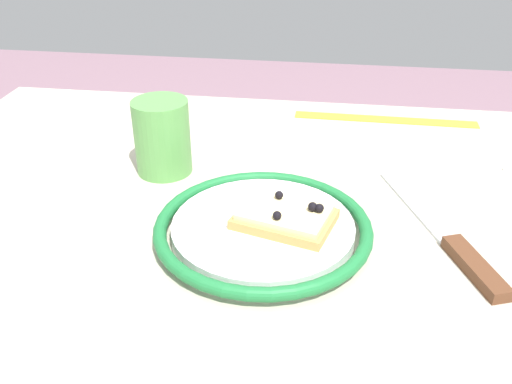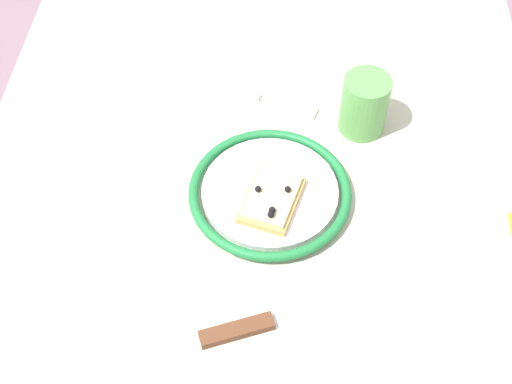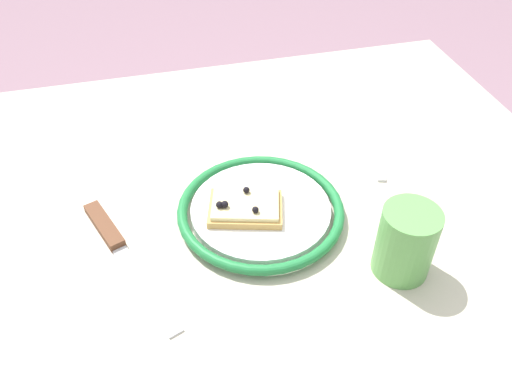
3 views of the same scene
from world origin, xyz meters
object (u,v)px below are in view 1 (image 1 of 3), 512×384
Objects in this scene: dining_table at (280,323)px; measuring_tape at (385,120)px; cup at (162,137)px; plate at (263,229)px; pizza_slice_near at (287,217)px; knife at (457,248)px; fork at (74,238)px.

measuring_tape is at bearing 70.84° from dining_table.
cup reaches higher than dining_table.
cup is (-0.14, 0.13, 0.03)m from plate.
dining_table is 9.06× the size of pizza_slice_near.
measuring_tape is (0.28, 0.20, -0.04)m from cup.
knife reaches higher than dining_table.
dining_table is at bearing -108.35° from measuring_tape.
pizza_slice_near is at bearing -37.36° from cup.
pizza_slice_near reaches higher than measuring_tape.
cup is 0.34× the size of measuring_tape.
dining_table is at bearing -35.43° from plate.
measuring_tape is at bearing 47.55° from fork.
plate is 0.82× the size of measuring_tape.
cup is (-0.33, 0.13, 0.04)m from knife.
dining_table is at bearing -174.15° from knife.
dining_table is 4.29× the size of knife.
cup is at bearing 159.27° from knife.
plate is 2.02× the size of pizza_slice_near.
pizza_slice_near is at bearing 84.19° from dining_table.
pizza_slice_near is at bearing 179.69° from knife.
plate reaches higher than fork.
cup reaches higher than plate.
plate is at bearing -172.41° from pizza_slice_near.
knife is 0.86× the size of measuring_tape.
pizza_slice_near is (0.02, 0.00, 0.01)m from plate.
cup reaches higher than fork.
knife is (0.17, -0.00, -0.02)m from pizza_slice_near.
fork is at bearing -174.92° from knife.
fork is 0.17m from cup.
pizza_slice_near is 0.41× the size of measuring_tape.
fork is (-0.21, -0.03, -0.02)m from pizza_slice_near.
plate is at bearing -112.38° from measuring_tape.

